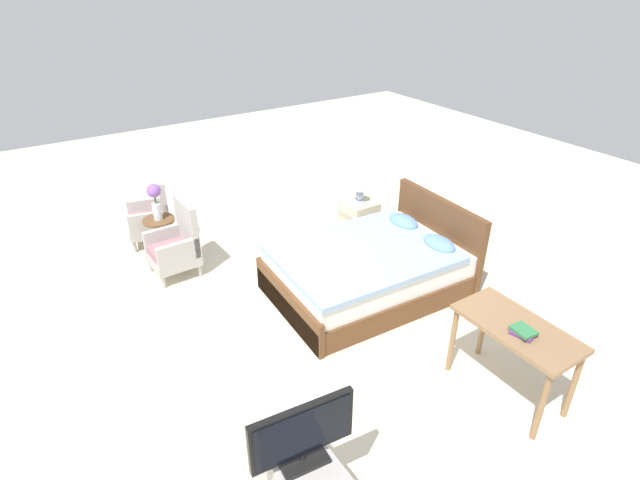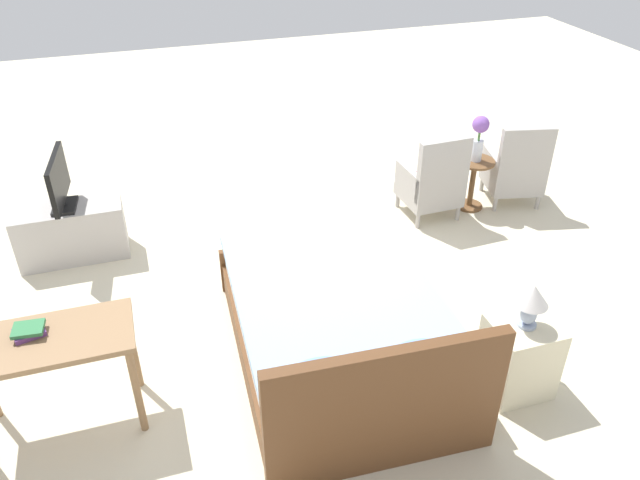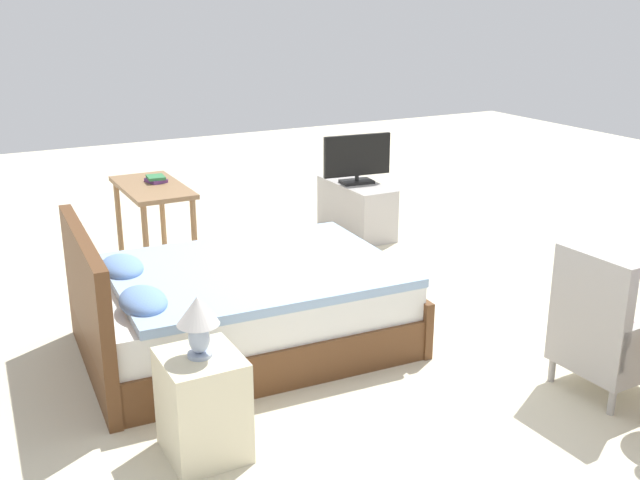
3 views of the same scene
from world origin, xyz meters
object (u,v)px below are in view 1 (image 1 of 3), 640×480
Objects in this scene: flower_vase at (155,198)px; bed at (371,269)px; nightstand at (359,220)px; armchair_by_window_right at (176,246)px; table_lamp at (360,187)px; tv_flatscreen at (302,434)px; side_table at (161,233)px; book_stack at (523,332)px; vanity_desk at (516,336)px; armchair_by_window_left at (153,217)px.

bed is at bearing 40.45° from flower_vase.
bed is 1.27m from nightstand.
armchair_by_window_right is 2.48m from table_lamp.
armchair_by_window_right is at bearing 174.72° from tv_flatscreen.
bed is at bearing 40.45° from side_table.
book_stack is at bearing -12.47° from table_lamp.
table_lamp reaches higher than vanity_desk.
tv_flatscreen is at bearing -4.05° from side_table.
side_table is (-0.49, -0.04, -0.03)m from armchair_by_window_right.
bed is 6.70× the size of table_lamp.
armchair_by_window_left is 0.48m from side_table.
flower_vase is (-0.49, -0.04, 0.46)m from armchair_by_window_right.
bed is 2.40× the size of armchair_by_window_left.
flower_vase is 2.63m from table_lamp.
tv_flatscreen is at bearing -47.53° from bed.
nightstand is 0.80× the size of tv_flatscreen.
flower_vase reaches higher than table_lamp.
vanity_desk is at bearing 26.64° from armchair_by_window_right.
nightstand is (1.48, 2.39, -0.09)m from armchair_by_window_left.
armchair_by_window_right is 1.93× the size of flower_vase.
nightstand is 0.55× the size of vanity_desk.
flower_vase is at bearing -112.40° from nightstand.
tv_flatscreen is 2.10m from vanity_desk.
armchair_by_window_left is 4.40× the size of book_stack.
side_table is at bearing 175.95° from tv_flatscreen.
armchair_by_window_left reaches higher than book_stack.
armchair_by_window_left is at bearing 175.87° from tv_flatscreen.
book_stack is (3.62, 1.70, 0.40)m from armchair_by_window_right.
table_lamp is (1.48, 2.39, 0.41)m from armchair_by_window_left.
armchair_by_window_left and armchair_by_window_right have the same top height.
armchair_by_window_left is at bearing 175.22° from flower_vase.
armchair_by_window_left is (-2.58, -1.75, 0.08)m from bed.
book_stack is (0.11, 2.03, -0.01)m from tv_flatscreen.
bed reaches higher than book_stack.
tv_flatscreen is at bearing -4.13° from armchair_by_window_left.
table_lamp is at bearing 58.27° from armchair_by_window_left.
side_table is 1.14× the size of flower_vase.
nightstand is (1.00, 2.43, -0.55)m from flower_vase.
flower_vase reaches higher than tv_flatscreen.
armchair_by_window_right is 3.55m from tv_flatscreen.
tv_flatscreen is (2.99, -2.71, 0.49)m from nightstand.
bed is 1.94m from vanity_desk.
armchair_by_window_right reaches higher than side_table.
side_table is 4.41m from vanity_desk.
vanity_desk is 0.18m from book_stack.
tv_flatscreen is at bearing -4.05° from flower_vase.
armchair_by_window_right reaches higher than nightstand.
bed is 3.10× the size of tv_flatscreen.
book_stack is (3.10, -0.69, 0.49)m from nightstand.
nightstand is (-1.10, 0.64, -0.01)m from bed.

